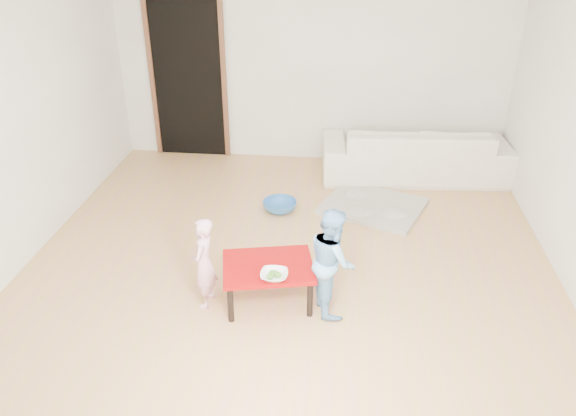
% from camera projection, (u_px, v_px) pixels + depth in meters
% --- Properties ---
extents(floor, '(5.00, 5.00, 0.01)m').
position_uv_depth(floor, '(290.00, 257.00, 5.48)').
color(floor, tan).
rests_on(floor, ground).
extents(back_wall, '(5.00, 0.02, 2.60)m').
position_uv_depth(back_wall, '(311.00, 62.00, 7.06)').
color(back_wall, white).
rests_on(back_wall, floor).
extents(left_wall, '(0.02, 5.00, 2.60)m').
position_uv_depth(left_wall, '(18.00, 121.00, 5.11)').
color(left_wall, white).
rests_on(left_wall, floor).
extents(doorway, '(1.02, 0.08, 2.11)m').
position_uv_depth(doorway, '(189.00, 80.00, 7.32)').
color(doorway, brown).
rests_on(doorway, back_wall).
extents(sofa, '(2.33, 1.05, 0.66)m').
position_uv_depth(sofa, '(414.00, 151.00, 6.99)').
color(sofa, white).
rests_on(sofa, floor).
extents(cushion, '(0.45, 0.42, 0.11)m').
position_uv_depth(cushion, '(390.00, 143.00, 6.81)').
color(cushion, orange).
rests_on(cushion, sofa).
extents(red_table, '(0.85, 0.71, 0.38)m').
position_uv_depth(red_table, '(268.00, 283.00, 4.78)').
color(red_table, '#8F0708').
rests_on(red_table, floor).
extents(bowl, '(0.22, 0.22, 0.05)m').
position_uv_depth(bowl, '(274.00, 275.00, 4.51)').
color(bowl, white).
rests_on(bowl, red_table).
extents(broccoli, '(0.12, 0.12, 0.06)m').
position_uv_depth(broccoli, '(274.00, 275.00, 4.51)').
color(broccoli, '#2D5919').
rests_on(broccoli, red_table).
extents(child_pink, '(0.21, 0.31, 0.82)m').
position_uv_depth(child_pink, '(204.00, 263.00, 4.65)').
color(child_pink, '#D46184').
rests_on(child_pink, floor).
extents(child_blue, '(0.47, 0.54, 0.94)m').
position_uv_depth(child_blue, '(332.00, 261.00, 4.58)').
color(child_blue, '#5C8DD6').
rests_on(child_blue, floor).
extents(basin, '(0.38, 0.38, 0.12)m').
position_uv_depth(basin, '(280.00, 206.00, 6.29)').
color(basin, '#2D66AC').
rests_on(basin, floor).
extents(blanket, '(1.30, 1.20, 0.05)m').
position_uv_depth(blanket, '(373.00, 206.00, 6.36)').
color(blanket, beige).
rests_on(blanket, floor).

